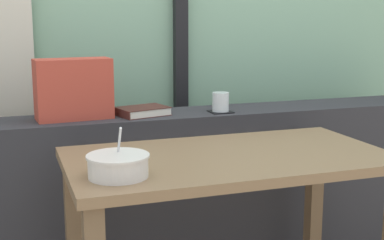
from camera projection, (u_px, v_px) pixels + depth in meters
window_divider_post at (181, 1)px, 2.84m from camera, size 0.07×0.05×2.60m
dark_console_ledge at (188, 193)px, 2.58m from camera, size 2.80×0.30×0.79m
breakfast_table at (228, 185)px, 1.99m from camera, size 1.17×0.64×0.73m
coaster_square at (220, 112)px, 2.49m from camera, size 0.10×0.10×0.00m
juice_glass at (221, 103)px, 2.48m from camera, size 0.08×0.08×0.09m
closed_book at (142, 111)px, 2.42m from camera, size 0.25×0.21×0.04m
throw_pillow at (73, 89)px, 2.31m from camera, size 0.33×0.17×0.26m
soup_bowl at (118, 166)px, 1.68m from camera, size 0.20×0.20×0.16m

